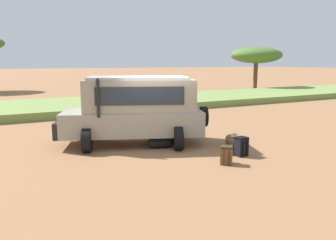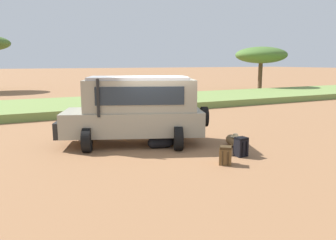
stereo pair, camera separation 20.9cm
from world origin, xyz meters
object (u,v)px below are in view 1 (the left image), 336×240
(acacia_tree_centre_back, at_px, (256,55))
(backpack_cluster_center, at_px, (226,155))
(duffel_bag_low_black_case, at_px, (234,141))
(safari_vehicle, at_px, (136,109))
(duffel_bag_soft_canvas, at_px, (161,143))
(backpack_beside_front_wheel, at_px, (241,147))

(acacia_tree_centre_back, bearing_deg, backpack_cluster_center, -133.99)
(duffel_bag_low_black_case, bearing_deg, acacia_tree_centre_back, 46.06)
(safari_vehicle, bearing_deg, duffel_bag_soft_canvas, -58.93)
(safari_vehicle, relative_size, backpack_cluster_center, 9.92)
(acacia_tree_centre_back, bearing_deg, duffel_bag_soft_canvas, -139.41)
(duffel_bag_low_black_case, bearing_deg, backpack_beside_front_wheel, -117.71)
(safari_vehicle, relative_size, backpack_beside_front_wheel, 8.85)
(duffel_bag_low_black_case, relative_size, acacia_tree_centre_back, 0.18)
(backpack_beside_front_wheel, bearing_deg, safari_vehicle, 128.57)
(duffel_bag_low_black_case, bearing_deg, safari_vehicle, 146.38)
(safari_vehicle, distance_m, backpack_beside_front_wheel, 3.93)
(duffel_bag_soft_canvas, bearing_deg, safari_vehicle, 121.07)
(safari_vehicle, xyz_separation_m, duffel_bag_low_black_case, (2.91, -1.94, -1.10))
(backpack_beside_front_wheel, height_order, acacia_tree_centre_back, acacia_tree_centre_back)
(backpack_beside_front_wheel, relative_size, duffel_bag_soft_canvas, 0.67)
(duffel_bag_soft_canvas, bearing_deg, duffel_bag_low_black_case, -23.58)
(backpack_cluster_center, xyz_separation_m, duffel_bag_soft_canvas, (-0.88, 2.55, -0.08))
(duffel_bag_low_black_case, xyz_separation_m, duffel_bag_soft_canvas, (-2.37, 1.03, -0.01))
(duffel_bag_soft_canvas, distance_m, acacia_tree_centre_back, 25.65)
(safari_vehicle, xyz_separation_m, backpack_cluster_center, (1.42, -3.45, -1.03))
(backpack_beside_front_wheel, xyz_separation_m, backpack_cluster_center, (-0.95, -0.48, -0.03))
(duffel_bag_soft_canvas, bearing_deg, backpack_cluster_center, -70.98)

